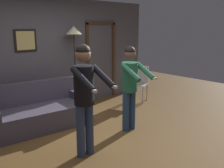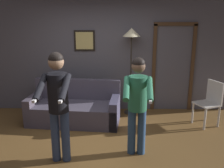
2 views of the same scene
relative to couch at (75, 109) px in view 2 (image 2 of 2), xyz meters
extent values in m
plane|color=brown|center=(0.52, -1.26, -0.28)|extent=(12.00, 12.00, 0.00)
cube|color=#59565F|center=(0.52, 0.81, 1.02)|extent=(6.40, 0.06, 2.60)
cube|color=black|center=(0.16, 0.76, 1.39)|extent=(0.48, 0.02, 0.47)
cube|color=#DAC26F|center=(0.16, 0.75, 1.39)|extent=(0.40, 0.01, 0.39)
cube|color=#4C331E|center=(1.77, 0.76, 0.74)|extent=(0.08, 0.04, 2.04)
cube|color=#4C331E|center=(2.67, 0.76, 0.74)|extent=(0.08, 0.04, 2.04)
cube|color=#4C331E|center=(2.22, 0.76, 1.76)|extent=(0.98, 0.04, 0.08)
cube|color=#4C4656|center=(0.00, -0.04, -0.07)|extent=(1.97, 1.03, 0.42)
cube|color=#4C4656|center=(0.03, 0.31, 0.37)|extent=(1.90, 0.32, 0.45)
cube|color=#4C4350|center=(-0.87, 0.04, 0.01)|extent=(0.24, 0.86, 0.58)
cube|color=#45425C|center=(0.86, -0.13, 0.01)|extent=(0.24, 0.86, 0.58)
cylinder|color=#332D28|center=(1.22, 0.52, -0.27)|extent=(0.28, 0.28, 0.02)
cylinder|color=#332D28|center=(1.22, 0.52, 0.62)|extent=(0.04, 0.04, 1.76)
cone|color=#F9EAB7|center=(1.22, 0.52, 1.59)|extent=(0.39, 0.39, 0.18)
cylinder|color=navy|center=(-0.06, -1.50, 0.13)|extent=(0.13, 0.13, 0.82)
cylinder|color=navy|center=(0.10, -1.51, 0.13)|extent=(0.13, 0.13, 0.82)
cylinder|color=black|center=(0.02, -1.51, 0.84)|extent=(0.30, 0.30, 0.58)
sphere|color=#9E7556|center=(0.02, -1.51, 1.29)|extent=(0.23, 0.23, 0.23)
sphere|color=black|center=(0.02, -1.51, 1.33)|extent=(0.22, 0.22, 0.22)
cylinder|color=black|center=(-0.16, -1.73, 0.99)|extent=(0.11, 0.51, 0.30)
cube|color=white|center=(-0.17, -1.97, 0.88)|extent=(0.05, 0.15, 0.04)
cylinder|color=black|center=(0.18, -1.75, 0.99)|extent=(0.11, 0.51, 0.30)
cube|color=white|center=(0.17, -1.98, 0.88)|extent=(0.05, 0.15, 0.04)
cylinder|color=navy|center=(1.14, -1.28, 0.11)|extent=(0.13, 0.13, 0.77)
cylinder|color=navy|center=(1.30, -1.29, 0.11)|extent=(0.13, 0.13, 0.77)
cylinder|color=#286B4C|center=(1.22, -1.28, 0.77)|extent=(0.30, 0.30, 0.55)
sphere|color=brown|center=(1.22, -1.28, 1.20)|extent=(0.21, 0.21, 0.21)
sphere|color=black|center=(1.22, -1.28, 1.23)|extent=(0.20, 0.20, 0.20)
cylinder|color=#286B4C|center=(1.03, -1.49, 0.90)|extent=(0.13, 0.48, 0.29)
cylinder|color=#286B4C|center=(1.37, -1.51, 0.90)|extent=(0.13, 0.48, 0.29)
cube|color=white|center=(1.36, -1.73, 0.80)|extent=(0.05, 0.15, 0.04)
cylinder|color=silver|center=(2.51, -0.05, -0.05)|extent=(0.04, 0.04, 0.45)
cylinder|color=silver|center=(2.65, -0.38, -0.05)|extent=(0.04, 0.04, 0.45)
cylinder|color=silver|center=(2.84, 0.09, -0.05)|extent=(0.04, 0.04, 0.45)
cylinder|color=silver|center=(2.99, -0.24, -0.05)|extent=(0.04, 0.04, 0.45)
cube|color=silver|center=(2.75, -0.14, 0.19)|extent=(0.55, 0.55, 0.03)
cube|color=silver|center=(2.92, -0.07, 0.43)|extent=(0.20, 0.40, 0.45)
camera|label=1|loc=(-2.05, -4.43, 1.69)|focal=40.00mm
camera|label=2|loc=(0.87, -5.00, 1.93)|focal=40.00mm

